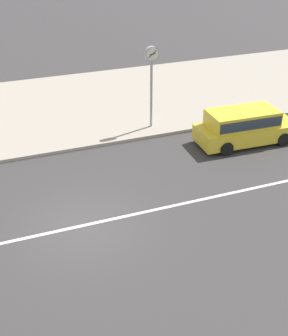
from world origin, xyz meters
The scene contains 5 objects.
ground_plane centered at (0.00, 0.00, 0.00)m, with size 160.00×160.00×0.00m, color #383535.
lane_centre_stripe centered at (0.00, 0.00, 0.00)m, with size 50.40×0.14×0.01m, color silver.
kerb_strip centered at (0.00, 10.42, 0.07)m, with size 68.00×10.00×0.15m, color #9E9384.
minivan_yellow_1 centered at (8.36, 3.55, 0.84)m, with size 4.73×1.98×1.56m.
street_clock centered at (5.00, 6.39, 3.00)m, with size 0.65×0.22×3.84m.
Camera 1 is at (-2.60, -12.61, 9.43)m, focal length 50.00 mm.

